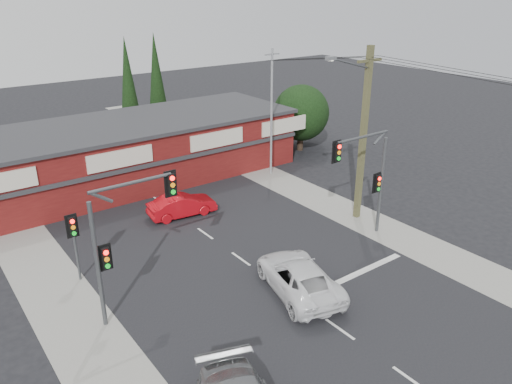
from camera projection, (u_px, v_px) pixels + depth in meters
ground at (278, 285)px, 23.17m from camera, size 120.00×120.00×0.00m
road_strip at (220, 244)px, 26.88m from camera, size 14.00×70.00×0.01m
verge_left at (59, 298)px, 22.20m from camera, size 3.00×70.00×0.02m
verge_right at (333, 206)px, 31.56m from camera, size 3.00×70.00×0.02m
stop_line at (354, 275)px, 23.98m from camera, size 6.50×0.35×0.01m
white_suv at (299, 277)px, 22.48m from camera, size 3.78×5.83×1.49m
red_sedan at (182, 205)px, 29.98m from camera, size 4.23×1.90×1.35m
lane_dashes at (262, 274)px, 24.10m from camera, size 0.12×40.12×0.01m
shop_building at (113, 154)px, 34.40m from camera, size 27.30×8.40×4.22m
tree_cluster at (299, 115)px, 41.60m from camera, size 5.90×5.10×5.50m
conifer_near at (128, 83)px, 40.80m from camera, size 1.80×1.80×9.25m
conifer_far at (156, 76)px, 44.21m from camera, size 1.80×1.80×9.25m
traffic_mast_left at (121, 232)px, 19.61m from camera, size 3.77×0.27×5.97m
traffic_mast_right at (369, 170)px, 26.18m from camera, size 3.96×0.27×5.97m
pedestal_signal at (73, 234)px, 22.74m from camera, size 0.55×0.27×3.38m
utility_pole at (362, 130)px, 27.93m from camera, size 4.38×0.59×10.00m
steel_pole at (271, 111)px, 35.22m from camera, size 1.20×0.16×9.00m
power_lines at (461, 78)px, 22.54m from camera, size 2.01×29.00×1.22m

